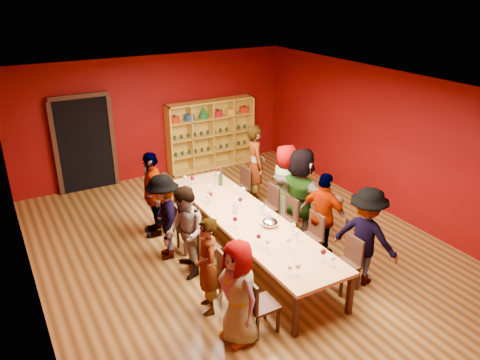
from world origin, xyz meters
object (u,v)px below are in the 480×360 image
object	(u,v)px
chair_person_left_2	(202,244)
person_right_2	(301,194)
wine_bottle	(221,179)
chair_person_right_2	(287,217)
spittoon_bowl	(270,223)
chair_person_left_3	(185,227)
chair_person_right_4	(241,185)
person_right_1	(324,216)
person_left_1	(207,266)
chair_person_left_4	(167,207)
chair_person_left_0	(257,302)
tasting_table	(247,220)
person_right_0	(366,236)
chair_person_left_1	(230,274)
chair_person_right_1	(311,234)
person_left_0	(238,292)
person_left_3	(164,217)
chair_person_right_3	(269,204)
person_right_3	(286,185)
person_right_4	(255,165)
person_left_4	(153,194)
chair_person_right_0	(348,260)
shelving_unit	(210,131)
person_left_2	(185,232)

from	to	relation	value
chair_person_left_2	person_right_2	world-z (taller)	person_right_2
person_right_2	wine_bottle	world-z (taller)	person_right_2
chair_person_right_2	spittoon_bowl	xyz separation A→B (m)	(-0.73, -0.52, 0.32)
person_right_2	spittoon_bowl	bearing A→B (deg)	103.60
chair_person_left_3	chair_person_right_4	xyz separation A→B (m)	(1.82, 1.16, 0.00)
person_right_1	wine_bottle	world-z (taller)	person_right_1
chair_person_left_2	chair_person_right_4	bearing A→B (deg)	45.48
person_left_1	chair_person_left_4	xyz separation A→B (m)	(0.38, 2.62, -0.27)
chair_person_left_0	chair_person_left_4	world-z (taller)	same
tasting_table	person_right_0	xyz separation A→B (m)	(1.24, -1.63, 0.14)
person_right_1	chair_person_left_1	bearing A→B (deg)	77.70
person_right_1	chair_person_right_1	bearing A→B (deg)	67.59
person_right_1	spittoon_bowl	world-z (taller)	person_right_1
person_left_1	person_right_2	bearing A→B (deg)	127.17
tasting_table	person_left_0	bearing A→B (deg)	-123.52
person_left_3	chair_person_right_4	world-z (taller)	person_left_3
chair_person_left_2	chair_person_right_1	xyz separation A→B (m)	(1.82, -0.66, 0.00)
tasting_table	person_left_3	world-z (taller)	person_left_3
person_left_3	chair_person_right_3	world-z (taller)	person_left_3
chair_person_right_1	wine_bottle	xyz separation A→B (m)	(-0.66, 2.20, 0.39)
chair_person_left_3	person_right_3	distance (m)	2.24
person_right_0	chair_person_right_1	world-z (taller)	person_right_0
tasting_table	person_left_0	xyz separation A→B (m)	(-1.20, -1.82, 0.07)
chair_person_left_0	chair_person_left_4	xyz separation A→B (m)	(0.00, 3.40, 0.00)
person_right_4	wine_bottle	bearing A→B (deg)	121.36
person_left_4	chair_person_right_1	bearing A→B (deg)	53.11
chair_person_right_0	chair_person_right_1	bearing A→B (deg)	90.00
chair_person_left_2	chair_person_right_2	xyz separation A→B (m)	(1.82, 0.09, 0.00)
person_left_4	chair_person_right_4	distance (m)	2.13
person_left_0	chair_person_right_1	size ratio (longest dim) A/B	1.74
person_left_3	person_right_3	size ratio (longest dim) A/B	0.94
chair_person_right_0	chair_person_left_4	bearing A→B (deg)	119.58
person_left_4	chair_person_right_0	bearing A→B (deg)	43.36
person_left_0	chair_person_left_0	bearing A→B (deg)	83.67
person_left_1	chair_person_right_2	size ratio (longest dim) A/B	1.72
chair_person_right_3	chair_person_left_4	bearing A→B (deg)	154.42
shelving_unit	person_left_1	distance (m)	6.00
chair_person_right_0	person_right_2	world-z (taller)	person_right_2
shelving_unit	person_right_2	size ratio (longest dim) A/B	1.32
chair_person_left_2	chair_person_left_4	size ratio (longest dim) A/B	1.00
tasting_table	person_left_3	xyz separation A→B (m)	(-1.30, 0.67, 0.09)
chair_person_right_0	wine_bottle	xyz separation A→B (m)	(-0.66, 3.15, 0.39)
chair_person_left_3	person_right_4	size ratio (longest dim) A/B	0.50
chair_person_right_0	chair_person_right_3	distance (m)	2.33
person_left_4	person_right_2	xyz separation A→B (m)	(2.39, -1.50, 0.06)
chair_person_left_2	person_left_4	size ratio (longest dim) A/B	0.52
chair_person_right_2	person_left_2	bearing A→B (deg)	-177.43
chair_person_left_2	chair_person_left_0	bearing A→B (deg)	-90.00
person_left_0	chair_person_left_1	size ratio (longest dim) A/B	1.74
chair_person_right_2	chair_person_right_3	distance (m)	0.63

